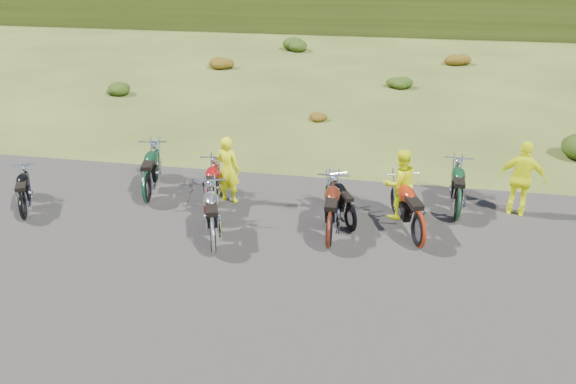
% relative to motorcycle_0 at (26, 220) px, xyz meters
% --- Properties ---
extents(ground, '(300.00, 300.00, 0.00)m').
position_rel_motorcycle_0_xyz_m(ground, '(6.12, -0.29, 0.00)').
color(ground, '#344115').
rests_on(ground, ground).
extents(gravel_pad, '(20.00, 12.00, 0.04)m').
position_rel_motorcycle_0_xyz_m(gravel_pad, '(6.12, -2.29, 0.00)').
color(gravel_pad, black).
rests_on(gravel_pad, ground).
extents(shrub_1, '(1.03, 1.03, 0.61)m').
position_rel_motorcycle_0_xyz_m(shrub_1, '(-2.98, 11.01, 0.31)').
color(shrub_1, '#1B310C').
rests_on(shrub_1, ground).
extents(shrub_2, '(1.30, 1.30, 0.77)m').
position_rel_motorcycle_0_xyz_m(shrub_2, '(-0.08, 16.31, 0.38)').
color(shrub_2, '#5F340B').
rests_on(shrub_2, ground).
extents(shrub_3, '(1.56, 1.56, 0.92)m').
position_rel_motorcycle_0_xyz_m(shrub_3, '(2.82, 21.61, 0.46)').
color(shrub_3, '#1B310C').
rests_on(shrub_3, ground).
extents(shrub_4, '(0.77, 0.77, 0.45)m').
position_rel_motorcycle_0_xyz_m(shrub_4, '(5.72, 8.91, 0.23)').
color(shrub_4, '#5F340B').
rests_on(shrub_4, ground).
extents(shrub_5, '(1.03, 1.03, 0.61)m').
position_rel_motorcycle_0_xyz_m(shrub_5, '(8.62, 14.21, 0.31)').
color(shrub_5, '#1B310C').
rests_on(shrub_5, ground).
extents(shrub_6, '(1.30, 1.30, 0.77)m').
position_rel_motorcycle_0_xyz_m(shrub_6, '(11.52, 19.51, 0.38)').
color(shrub_6, '#5F340B').
rests_on(shrub_6, ground).
extents(motorcycle_0, '(1.47, 1.99, 1.00)m').
position_rel_motorcycle_0_xyz_m(motorcycle_0, '(0.00, 0.00, 0.00)').
color(motorcycle_0, black).
rests_on(motorcycle_0, ground).
extents(motorcycle_1, '(1.04, 2.20, 1.11)m').
position_rel_motorcycle_0_xyz_m(motorcycle_1, '(4.25, 0.89, 0.00)').
color(motorcycle_1, maroon).
rests_on(motorcycle_1, ground).
extents(motorcycle_2, '(1.25, 2.40, 1.20)m').
position_rel_motorcycle_0_xyz_m(motorcycle_2, '(2.50, 1.38, 0.00)').
color(motorcycle_2, black).
rests_on(motorcycle_2, ground).
extents(motorcycle_3, '(1.42, 2.35, 1.17)m').
position_rel_motorcycle_0_xyz_m(motorcycle_3, '(4.85, -0.64, 0.00)').
color(motorcycle_3, '#A7A6AB').
rests_on(motorcycle_3, ground).
extents(motorcycle_4, '(0.88, 2.31, 1.19)m').
position_rel_motorcycle_0_xyz_m(motorcycle_4, '(7.22, 0.01, 0.00)').
color(motorcycle_4, '#49180C').
rests_on(motorcycle_4, ground).
extents(motorcycle_5, '(1.43, 2.00, 1.00)m').
position_rel_motorcycle_0_xyz_m(motorcycle_5, '(7.60, 0.84, 0.00)').
color(motorcycle_5, black).
rests_on(motorcycle_5, ground).
extents(motorcycle_6, '(1.42, 2.41, 1.20)m').
position_rel_motorcycle_0_xyz_m(motorcycle_6, '(9.09, 0.39, 0.00)').
color(motorcycle_6, maroon).
rests_on(motorcycle_6, ground).
extents(motorcycle_7, '(0.81, 2.18, 1.13)m').
position_rel_motorcycle_0_xyz_m(motorcycle_7, '(10.03, 1.85, 0.00)').
color(motorcycle_7, '#0E341A').
rests_on(motorcycle_7, ground).
extents(person_middle, '(0.70, 0.55, 1.71)m').
position_rel_motorcycle_0_xyz_m(person_middle, '(4.49, 1.83, 0.85)').
color(person_middle, '#D6DF0B').
rests_on(person_middle, ground).
extents(person_right_a, '(1.02, 0.93, 1.70)m').
position_rel_motorcycle_0_xyz_m(person_right_a, '(8.66, 1.73, 0.85)').
color(person_right_a, '#D6DF0B').
rests_on(person_right_a, ground).
extents(person_right_b, '(1.15, 0.67, 1.84)m').
position_rel_motorcycle_0_xyz_m(person_right_b, '(11.47, 2.39, 0.92)').
color(person_right_b, '#D6DF0B').
rests_on(person_right_b, ground).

